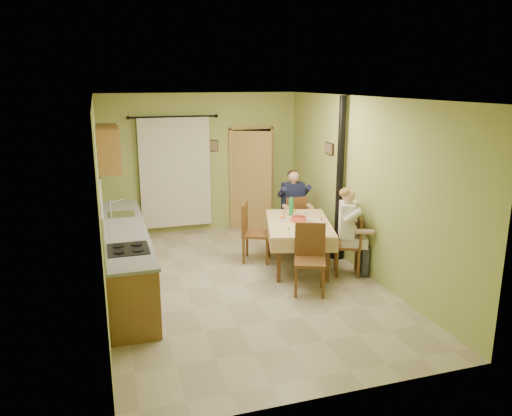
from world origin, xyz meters
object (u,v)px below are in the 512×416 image
object	(u,v)px
chair_far	(293,229)
stove_flue	(339,201)
man_far	(294,199)
man_right	(349,222)
dining_table	(298,244)
chair_left	(256,244)
chair_near	(309,273)
chair_right	(348,257)

from	to	relation	value
chair_far	stove_flue	size ratio (longest dim) A/B	0.34
man_far	man_right	distance (m)	1.71
dining_table	chair_left	distance (m)	0.76
chair_near	man_right	distance (m)	1.14
dining_table	man_right	world-z (taller)	man_right
dining_table	chair_left	xyz separation A→B (m)	(-0.61, 0.44, -0.09)
man_far	man_right	xyz separation A→B (m)	(0.26, -1.69, 0.00)
dining_table	chair_left	size ratio (longest dim) A/B	1.87
chair_near	chair_right	size ratio (longest dim) A/B	1.06
chair_right	man_far	xyz separation A→B (m)	(-0.27, 1.70, 0.59)
chair_near	chair_left	distance (m)	1.55
chair_near	man_far	xyz separation A→B (m)	(0.60, 2.17, 0.59)
chair_right	man_right	bearing A→B (deg)	90.00
chair_near	chair_right	world-z (taller)	chair_near
chair_far	chair_right	distance (m)	1.70
dining_table	man_far	distance (m)	1.25
dining_table	man_far	size ratio (longest dim) A/B	1.38
dining_table	chair_near	distance (m)	1.11
man_far	man_right	bearing A→B (deg)	-79.33
dining_table	chair_right	world-z (taller)	chair_right
chair_near	chair_right	xyz separation A→B (m)	(0.87, 0.47, -0.00)
man_right	chair_left	bearing A→B (deg)	71.87
man_far	dining_table	bearing A→B (deg)	-105.25
chair_near	stove_flue	world-z (taller)	stove_flue
chair_right	stove_flue	xyz separation A→B (m)	(0.19, 0.76, 0.74)
chair_right	stove_flue	world-z (taller)	stove_flue
chair_right	man_far	bearing A→B (deg)	31.49
chair_far	man_far	xyz separation A→B (m)	(0.00, 0.01, 0.59)
chair_left	chair_right	bearing A→B (deg)	74.67
chair_left	stove_flue	world-z (taller)	stove_flue
chair_right	chair_far	bearing A→B (deg)	31.58
chair_far	man_right	bearing A→B (deg)	-79.25
chair_left	stove_flue	bearing A→B (deg)	103.76
chair_far	stove_flue	bearing A→B (deg)	-61.62
chair_far	man_right	world-z (taller)	man_right
chair_far	stove_flue	xyz separation A→B (m)	(0.46, -0.93, 0.74)
chair_left	stove_flue	xyz separation A→B (m)	(1.41, -0.28, 0.73)
man_right	dining_table	bearing A→B (deg)	67.39
chair_near	chair_left	size ratio (longest dim) A/B	0.99
man_far	chair_left	bearing A→B (deg)	-143.34
man_right	stove_flue	bearing A→B (deg)	7.48
chair_far	dining_table	bearing A→B (deg)	-105.43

